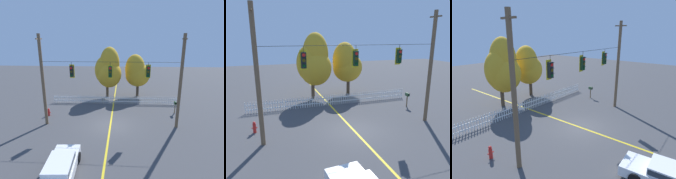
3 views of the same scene
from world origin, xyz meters
The scene contains 12 objects.
ground centered at (0.00, 0.00, 0.00)m, with size 80.00×80.00×0.00m, color #424244.
lane_centerline_stripe centered at (0.00, 0.00, 0.00)m, with size 0.16×36.00×0.01m, color gold.
signal_support_span centered at (0.00, 0.00, 4.26)m, with size 12.54×1.10×8.38m.
traffic_signal_eastbound_side centered at (-3.42, 0.01, 5.15)m, with size 0.43×0.38×1.46m.
traffic_signal_northbound_secondary centered at (0.00, 0.01, 5.15)m, with size 0.43×0.38×1.46m.
traffic_signal_westbound_side centered at (3.30, 0.01, 5.19)m, with size 0.43×0.38×1.40m.
white_picket_fence centered at (0.29, 6.16, 0.52)m, with size 15.90×0.06×1.03m.
autumn_maple_near_fence centered at (-0.89, 8.86, 3.89)m, with size 3.63×3.07×6.97m.
autumn_maple_mid centered at (3.01, 9.69, 3.47)m, with size 3.47×2.78×5.95m.
parked_car centered at (-2.47, -6.91, 0.60)m, with size 2.07×4.62×1.15m.
fire_hydrant centered at (-6.71, 1.94, 0.41)m, with size 0.38×0.22×0.83m.
roadside_mailbox centered at (6.88, 3.42, 1.11)m, with size 0.25×0.44×1.36m.
Camera 3 is at (-11.79, -7.89, 7.23)m, focal length 31.29 mm.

